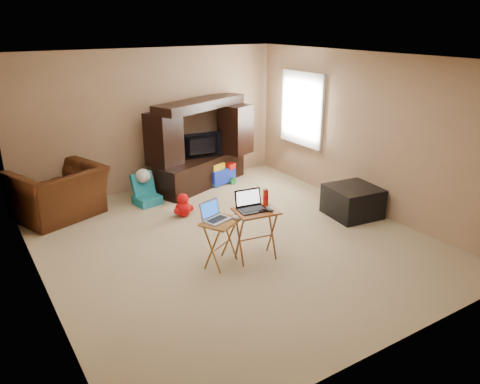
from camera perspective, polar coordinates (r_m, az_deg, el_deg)
floor at (r=6.67m, az=-0.92°, el=-5.95°), size 5.50×5.50×0.00m
ceiling at (r=6.00m, az=-1.06°, el=15.99°), size 5.50×5.50×0.00m
wall_back at (r=8.62m, az=-10.66°, el=8.59°), size 5.00×0.00×5.00m
wall_front at (r=4.26m, az=18.73°, el=-4.40°), size 5.00×0.00×5.00m
wall_left at (r=5.42m, az=-24.16°, el=0.17°), size 0.00×5.50×5.50m
wall_right at (r=7.78m, az=15.06°, el=6.98°), size 0.00×5.50×5.50m
window_pane at (r=8.83m, az=7.66°, el=10.02°), size 0.00×1.20×1.20m
window_frame at (r=8.82m, az=7.56°, el=10.01°), size 0.06×1.14×1.34m
entertainment_center at (r=8.63m, az=-4.72°, el=5.86°), size 2.02×1.18×1.62m
television at (r=8.60m, az=-4.57°, el=5.58°), size 0.83×0.19×0.47m
recliner at (r=7.82m, az=-21.22°, el=-0.12°), size 1.55×1.45×0.81m
child_rocker at (r=8.01m, az=-11.33°, el=0.30°), size 0.47×0.51×0.53m
plush_toy at (r=7.46m, az=-6.95°, el=-1.55°), size 0.35×0.29×0.39m
push_toy at (r=8.89m, az=-2.48°, el=2.38°), size 0.67×0.56×0.44m
ottoman at (r=7.64m, az=13.57°, el=-1.10°), size 0.83×0.83×0.48m
tray_table_left at (r=5.94m, az=-2.34°, el=-6.21°), size 0.58×0.54×0.60m
tray_table_right at (r=6.05m, az=1.95°, el=-5.23°), size 0.58×0.49×0.69m
laptop_left at (r=5.77m, az=-2.81°, el=-2.41°), size 0.38×0.35×0.24m
laptop_right at (r=5.86m, az=1.57°, el=-1.16°), size 0.39×0.34×0.24m
mouse_left at (r=5.83m, az=-0.43°, el=-3.15°), size 0.12×0.14×0.05m
mouse_right at (r=5.88m, az=3.70°, el=-2.09°), size 0.11×0.15×0.06m
water_bottle at (r=6.04m, az=3.15°, el=-0.67°), size 0.07×0.07×0.21m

